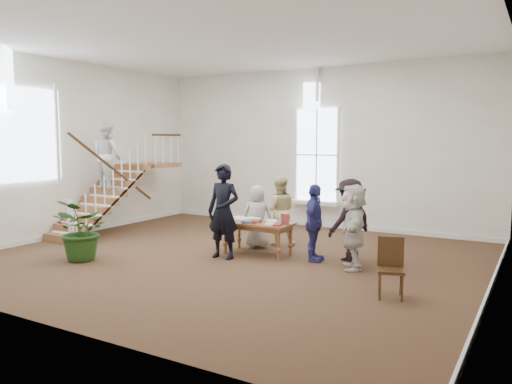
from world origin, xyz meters
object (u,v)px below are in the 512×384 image
Objects in this scene: elderly_woman at (258,216)px; woman_cluster_c at (353,227)px; person_yellow at (279,211)px; floor_plant at (83,230)px; library_table at (258,225)px; woman_cluster_b at (350,220)px; woman_cluster_a at (314,223)px; side_chair at (391,264)px; police_officer at (223,211)px.

elderly_woman is 2.65m from woman_cluster_c.
elderly_woman is at bearing 28.63° from person_yellow.
woman_cluster_c is (2.54, -0.74, 0.10)m from elderly_woman.
library_table is at bearing 39.35° from floor_plant.
floor_plant is (-2.46, -2.90, -0.09)m from elderly_woman.
woman_cluster_b is at bearing -179.95° from woman_cluster_c.
person_yellow is 1.03× the size of woman_cluster_a.
floor_plant reaches higher than side_chair.
police_officer is at bearing -39.62° from woman_cluster_b.
woman_cluster_a is at bearing -29.17° from woman_cluster_b.
woman_cluster_b is at bearing 15.43° from library_table.
police_officer is at bearing -103.71° from woman_cluster_c.
woman_cluster_b is at bearing 30.88° from floor_plant.
floor_plant is (-2.36, -1.65, -0.35)m from police_officer.
elderly_woman is at bearing -68.22° from woman_cluster_b.
police_officer is 1.55× the size of floor_plant.
police_officer is 1.18× the size of woman_cluster_b.
library_table is 1.60× the size of side_chair.
police_officer is at bearing -123.98° from library_table.
elderly_woman is 0.59m from person_yellow.
floor_plant is (-4.71, -2.81, -0.20)m from woman_cluster_b.
library_table is 1.98m from woman_cluster_b.
elderly_woman is at bearing 120.29° from library_table.
side_chair is (1.99, -1.53, -0.27)m from woman_cluster_a.
elderly_woman reaches higher than library_table.
floor_plant is at bearing 30.21° from elderly_woman.
person_yellow is 4.21m from side_chair.
side_chair is at bearing -14.54° from police_officer.
police_officer is 1.25× the size of woman_cluster_a.
person_yellow reaches higher than library_table.
library_table is at bearing 61.93° from person_yellow.
library_table is 0.70m from elderly_woman.
person_yellow is 2.03m from woman_cluster_b.
woman_cluster_b is at bearing 24.16° from police_officer.
elderly_woman is 1.54× the size of side_chair.
elderly_woman is 4.18m from side_chair.
woman_cluster_a is 0.75m from woman_cluster_b.
person_yellow is 0.99× the size of woman_cluster_c.
woman_cluster_b is 5.49m from floor_plant.
woman_cluster_c is at bearing 111.54° from side_chair.
person_yellow reaches higher than elderly_woman.
person_yellow is 2.56m from woman_cluster_c.
library_table is 1.19× the size of floor_plant.
woman_cluster_a is 1.24× the size of floor_plant.
woman_cluster_a is 1.67× the size of side_chair.
floor_plant is (-2.81, -2.30, 0.00)m from library_table.
woman_cluster_b is 1.32× the size of floor_plant.
side_chair is at bearing -136.23° from woman_cluster_a.
woman_cluster_b reaches higher than woman_cluster_a.
woman_cluster_a is at bearing 20.02° from police_officer.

